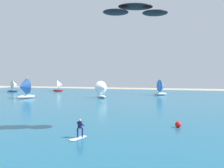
{
  "coord_description": "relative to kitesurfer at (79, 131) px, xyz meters",
  "views": [
    {
      "loc": [
        5.43,
        -3.35,
        5.51
      ],
      "look_at": [
        -1.01,
        17.16,
        4.84
      ],
      "focal_mm": 37.02,
      "sensor_mm": 36.0,
      "label": 1
    }
  ],
  "objects": [
    {
      "name": "sailboat_far_left",
      "position": [
        -49.22,
        49.84,
        1.52
      ],
      "size": [
        3.71,
        4.16,
        4.63
      ],
      "color": "navy",
      "rests_on": "ocean"
    },
    {
      "name": "sailboat_mid_right",
      "position": [
        -29.15,
        29.58,
        1.94
      ],
      "size": [
        4.42,
        4.93,
        5.56
      ],
      "color": "white",
      "rests_on": "ocean"
    },
    {
      "name": "ocean",
      "position": [
        3.4,
        34.13,
        -0.65
      ],
      "size": [
        160.0,
        90.0,
        0.1
      ],
      "primitive_type": "cube",
      "color": "#1E607F",
      "rests_on": "ground"
    },
    {
      "name": "kite",
      "position": [
        4.07,
        4.75,
        11.51
      ],
      "size": [
        6.92,
        4.38,
        1.0
      ],
      "color": "black"
    },
    {
      "name": "marker_buoy",
      "position": [
        8.25,
        7.08,
        -0.27
      ],
      "size": [
        0.66,
        0.66,
        0.66
      ],
      "primitive_type": "sphere",
      "color": "red",
      "rests_on": "ocean"
    },
    {
      "name": "sailboat_center_horizon",
      "position": [
        -10.98,
        36.61,
        1.62
      ],
      "size": [
        4.34,
        4.21,
        4.86
      ],
      "color": "silver",
      "rests_on": "ocean"
    },
    {
      "name": "sailboat_anchored_offshore",
      "position": [
        2.6,
        50.5,
        1.72
      ],
      "size": [
        4.57,
        4.18,
        5.08
      ],
      "color": "silver",
      "rests_on": "ocean"
    },
    {
      "name": "sailboat_trailing",
      "position": [
        -35.3,
        57.32,
        1.49
      ],
      "size": [
        4.09,
        3.64,
        4.57
      ],
      "color": "maroon",
      "rests_on": "ocean"
    },
    {
      "name": "kitesurfer",
      "position": [
        0.0,
        0.0,
        0.0
      ],
      "size": [
        1.03,
        2.03,
        1.67
      ],
      "color": "white",
      "rests_on": "ocean"
    }
  ]
}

